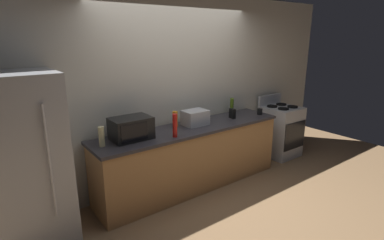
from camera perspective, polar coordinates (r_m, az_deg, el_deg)
The scene contains 13 objects.
ground_plane at distance 4.24m, azimuth 3.35°, elevation -14.31°, with size 8.00×8.00×0.00m, color #93704C.
back_wall at distance 4.39m, azimuth -3.23°, elevation 5.56°, with size 6.40×0.10×2.70m, color beige.
counter_run at distance 4.32m, azimuth 0.00°, elevation -7.01°, with size 2.84×0.64×0.90m.
refrigerator at distance 3.43m, azimuth -28.77°, elevation -7.18°, with size 0.72×0.73×1.80m.
stove_range at distance 5.68m, azimuth 16.37°, elevation -1.96°, with size 0.60×0.61×1.08m.
microwave at distance 3.73m, azimuth -11.46°, elevation -1.54°, with size 0.48×0.35×0.27m.
toaster_oven at distance 4.24m, azimuth 0.57°, elevation 0.45°, with size 0.34×0.26×0.21m, color #B7BABF.
cordless_phone at distance 4.63m, azimuth 7.63°, elevation 1.23°, with size 0.05×0.11×0.15m, color black.
bottle_olive_oil at distance 4.92m, azimuth 7.54°, elevation 2.69°, with size 0.06×0.06×0.25m, color #4C6B19.
bottle_dish_soap at distance 4.17m, azimuth -3.23°, elevation 0.17°, with size 0.07×0.07×0.22m, color orange.
bottle_hot_sauce at distance 3.73m, azimuth -3.27°, elevation -1.05°, with size 0.06×0.06×0.30m, color red.
bottle_hand_soap at distance 3.57m, azimuth -16.76°, elevation -3.03°, with size 0.07×0.07×0.23m, color beige.
mug_black at distance 4.94m, azimuth 12.70°, elevation 1.58°, with size 0.08×0.08×0.10m, color black.
Camera 1 is at (-2.39, -2.79, 2.12)m, focal length 28.17 mm.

